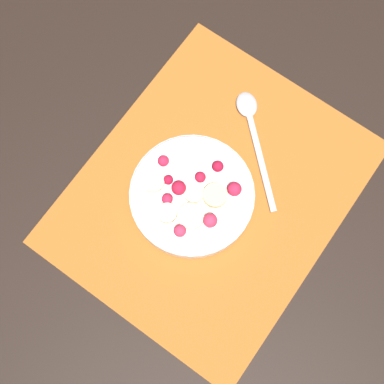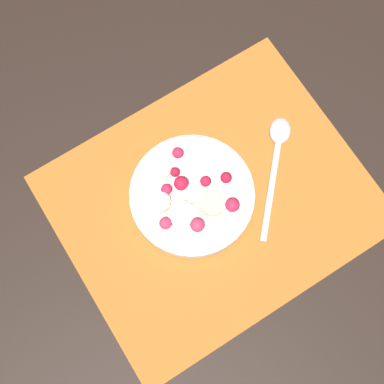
% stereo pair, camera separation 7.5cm
% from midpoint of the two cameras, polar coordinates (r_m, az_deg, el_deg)
% --- Properties ---
extents(ground_plane, '(3.00, 3.00, 0.00)m').
position_cam_midpoint_polar(ground_plane, '(0.79, -0.53, -0.60)').
color(ground_plane, black).
extents(placemat, '(0.44, 0.36, 0.01)m').
position_cam_midpoint_polar(placemat, '(0.79, -0.54, -0.55)').
color(placemat, '#B26023').
rests_on(placemat, ground_plane).
extents(fruit_bowl, '(0.18, 0.18, 0.05)m').
position_cam_midpoint_polar(fruit_bowl, '(0.77, -2.76, -0.89)').
color(fruit_bowl, silver).
rests_on(fruit_bowl, placemat).
extents(spoon, '(0.15, 0.15, 0.01)m').
position_cam_midpoint_polar(spoon, '(0.81, 3.80, 6.76)').
color(spoon, '#B2B2B7').
rests_on(spoon, placemat).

